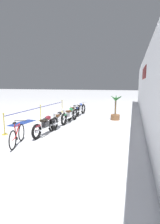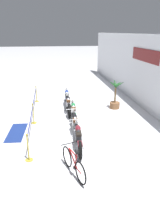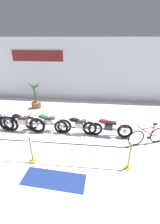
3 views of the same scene
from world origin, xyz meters
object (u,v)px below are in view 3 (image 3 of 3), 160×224
motorcycle_black_1 (21,123)px  motorcycle_maroon_4 (107,128)px  potted_palm_left_of_row (35,98)px  bicycle (147,136)px  motorcycle_green_2 (47,123)px  stanchion_mid_left (32,153)px  stanchion_mid_right (129,160)px  motorcycle_black_3 (78,126)px  floor_banner (54,179)px

motorcycle_black_1 → motorcycle_maroon_4: bearing=0.2°
motorcycle_maroon_4 → potted_palm_left_of_row: potted_palm_left_of_row is taller
motorcycle_maroon_4 → bicycle: 1.71m
motorcycle_green_2 → motorcycle_black_1: bearing=-172.5°
motorcycle_green_2 → stanchion_mid_left: size_ratio=2.25×
motorcycle_green_2 → stanchion_mid_right: bearing=-30.2°
motorcycle_black_3 → stanchion_mid_right: (1.97, -1.90, -0.10)m
motorcycle_black_3 → stanchion_mid_right: 2.74m
floor_banner → motorcycle_maroon_4: bearing=59.2°
potted_palm_left_of_row → floor_banner: bearing=-64.4°
motorcycle_green_2 → potted_palm_left_of_row: potted_palm_left_of_row is taller
floor_banner → motorcycle_green_2: bearing=114.3°
potted_palm_left_of_row → floor_banner: size_ratio=0.86×
motorcycle_maroon_4 → potted_palm_left_of_row: size_ratio=1.30×
bicycle → motorcycle_green_2: bearing=173.3°
bicycle → stanchion_mid_right: (-1.03, -1.49, -0.03)m
potted_palm_left_of_row → motorcycle_black_3: bearing=-42.3°
motorcycle_maroon_4 → floor_banner: bearing=-124.6°
motorcycle_green_2 → motorcycle_maroon_4: size_ratio=1.05×
motorcycle_black_3 → stanchion_mid_right: stanchion_mid_right is taller
motorcycle_maroon_4 → stanchion_mid_left: stanchion_mid_left is taller
bicycle → potted_palm_left_of_row: (-6.05, 3.20, 0.29)m
bicycle → stanchion_mid_left: (-4.44, -1.49, -0.03)m
motorcycle_black_3 → bicycle: 3.02m
motorcycle_green_2 → floor_banner: (1.03, -2.75, -0.46)m
motorcycle_black_3 → stanchion_mid_right: size_ratio=2.15×
stanchion_mid_left → motorcycle_black_1: bearing=124.0°
motorcycle_green_2 → stanchion_mid_left: (0.05, -2.02, -0.11)m
potted_palm_left_of_row → floor_banner: potted_palm_left_of_row is taller
motorcycle_black_3 → floor_banner: bearing=-99.9°
motorcycle_green_2 → motorcycle_black_3: bearing=-4.3°
bicycle → motorcycle_black_3: bearing=172.1°
motorcycle_black_3 → motorcycle_green_2: bearing=175.7°
bicycle → stanchion_mid_left: bearing=-161.5°
potted_palm_left_of_row → motorcycle_green_2: bearing=-59.7°
floor_banner → motorcycle_black_1: bearing=134.5°
stanchion_mid_right → motorcycle_black_1: bearing=158.3°
floor_banner → potted_palm_left_of_row: bearing=119.3°
potted_palm_left_of_row → stanchion_mid_right: (5.02, -4.68, -0.32)m
stanchion_mid_left → motorcycle_maroon_4: bearing=34.0°
stanchion_mid_left → potted_palm_left_of_row: bearing=109.0°
motorcycle_black_1 → potted_palm_left_of_row: bearing=97.3°
bicycle → floor_banner: bearing=-147.3°
motorcycle_black_1 → bicycle: 5.70m
motorcycle_maroon_4 → motorcycle_green_2: bearing=177.1°
motorcycle_black_1 → motorcycle_green_2: motorcycle_black_1 is taller
bicycle → potted_palm_left_of_row: size_ratio=0.96×
motorcycle_green_2 → floor_banner: bearing=-69.4°
stanchion_mid_right → potted_palm_left_of_row: bearing=137.0°
motorcycle_maroon_4 → potted_palm_left_of_row: (-4.39, 2.81, 0.23)m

